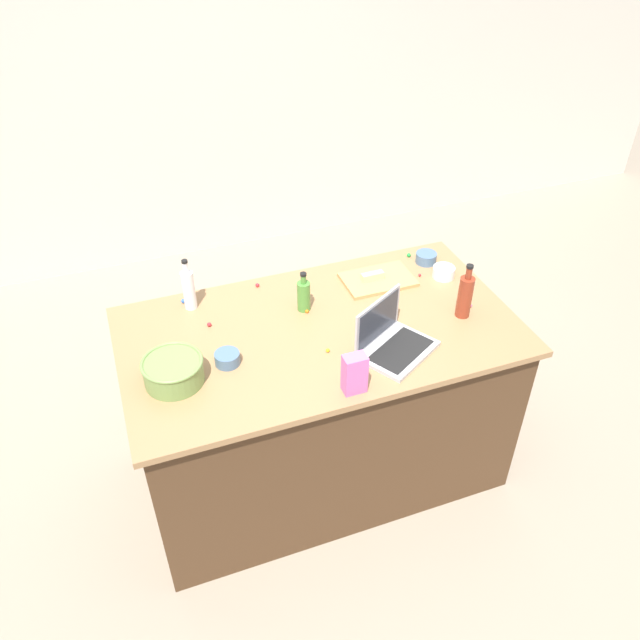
% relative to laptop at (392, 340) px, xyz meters
% --- Properties ---
extents(ground_plane, '(12.00, 12.00, 0.00)m').
position_rel_laptop_xyz_m(ground_plane, '(-0.23, 0.23, -0.95)').
color(ground_plane, gray).
extents(wall_back, '(8.00, 0.10, 2.60)m').
position_rel_laptop_xyz_m(wall_back, '(-0.23, 2.61, 0.35)').
color(wall_back, beige).
rests_on(wall_back, ground).
extents(island_counter, '(1.73, 0.96, 0.90)m').
position_rel_laptop_xyz_m(island_counter, '(-0.23, 0.23, -0.50)').
color(island_counter, '#4C331E').
rests_on(island_counter, ground).
extents(laptop, '(0.38, 0.35, 0.22)m').
position_rel_laptop_xyz_m(laptop, '(0.00, 0.00, 0.00)').
color(laptop, '#B7B7BC').
rests_on(laptop, island_counter).
extents(mixing_bowl_large, '(0.24, 0.24, 0.11)m').
position_rel_laptop_xyz_m(mixing_bowl_large, '(-0.89, 0.12, 0.01)').
color(mixing_bowl_large, '#72934C').
rests_on(mixing_bowl_large, island_counter).
extents(bottle_soy, '(0.07, 0.07, 0.26)m').
position_rel_laptop_xyz_m(bottle_soy, '(0.40, 0.10, 0.06)').
color(bottle_soy, maroon).
rests_on(bottle_soy, island_counter).
extents(bottle_vinegar, '(0.06, 0.06, 0.25)m').
position_rel_laptop_xyz_m(bottle_vinegar, '(-0.73, 0.59, 0.05)').
color(bottle_vinegar, white).
rests_on(bottle_vinegar, island_counter).
extents(bottle_olive, '(0.06, 0.06, 0.20)m').
position_rel_laptop_xyz_m(bottle_olive, '(-0.25, 0.39, 0.03)').
color(bottle_olive, '#4C8C38').
rests_on(bottle_olive, island_counter).
extents(cutting_board, '(0.34, 0.22, 0.02)m').
position_rel_laptop_xyz_m(cutting_board, '(0.16, 0.48, -0.04)').
color(cutting_board, tan).
rests_on(cutting_board, island_counter).
extents(butter_stick_left, '(0.11, 0.04, 0.04)m').
position_rel_laptop_xyz_m(butter_stick_left, '(0.13, 0.48, -0.01)').
color(butter_stick_left, '#F4E58C').
rests_on(butter_stick_left, cutting_board).
extents(ramekin_small, '(0.11, 0.11, 0.05)m').
position_rel_laptop_xyz_m(ramekin_small, '(0.47, 0.41, -0.02)').
color(ramekin_small, white).
rests_on(ramekin_small, island_counter).
extents(ramekin_medium, '(0.10, 0.10, 0.05)m').
position_rel_laptop_xyz_m(ramekin_medium, '(0.46, 0.56, -0.02)').
color(ramekin_medium, slate).
rests_on(ramekin_medium, island_counter).
extents(ramekin_wide, '(0.10, 0.10, 0.05)m').
position_rel_laptop_xyz_m(ramekin_wide, '(-0.67, 0.15, -0.02)').
color(ramekin_wide, slate).
rests_on(ramekin_wide, island_counter).
extents(candy_bag, '(0.09, 0.06, 0.17)m').
position_rel_laptop_xyz_m(candy_bag, '(-0.24, -0.18, 0.04)').
color(candy_bag, pink).
rests_on(candy_bag, island_counter).
extents(candy_0, '(0.02, 0.02, 0.02)m').
position_rel_laptop_xyz_m(candy_0, '(-0.68, 0.42, -0.04)').
color(candy_0, red).
rests_on(candy_0, island_counter).
extents(candy_1, '(0.02, 0.02, 0.02)m').
position_rel_laptop_xyz_m(candy_1, '(0.40, 0.63, -0.04)').
color(candy_1, green).
rests_on(candy_1, island_counter).
extents(candy_2, '(0.02, 0.02, 0.02)m').
position_rel_laptop_xyz_m(candy_2, '(-0.40, 0.64, -0.04)').
color(candy_2, red).
rests_on(candy_2, island_counter).
extents(candy_3, '(0.02, 0.02, 0.02)m').
position_rel_laptop_xyz_m(candy_3, '(0.46, 0.14, -0.04)').
color(candy_3, '#CC3399').
rests_on(candy_3, island_counter).
extents(candy_4, '(0.01, 0.01, 0.01)m').
position_rel_laptop_xyz_m(candy_4, '(0.37, 0.45, -0.04)').
color(candy_4, red).
rests_on(candy_4, island_counter).
extents(candy_5, '(0.02, 0.02, 0.02)m').
position_rel_laptop_xyz_m(candy_5, '(-0.76, 0.63, -0.04)').
color(candy_5, blue).
rests_on(candy_5, island_counter).
extents(candy_6, '(0.02, 0.02, 0.02)m').
position_rel_laptop_xyz_m(candy_6, '(-0.25, 0.36, -0.04)').
color(candy_6, orange).
rests_on(candy_6, island_counter).
extents(candy_7, '(0.02, 0.02, 0.02)m').
position_rel_laptop_xyz_m(candy_7, '(-0.26, 0.07, -0.04)').
color(candy_7, yellow).
rests_on(candy_7, island_counter).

